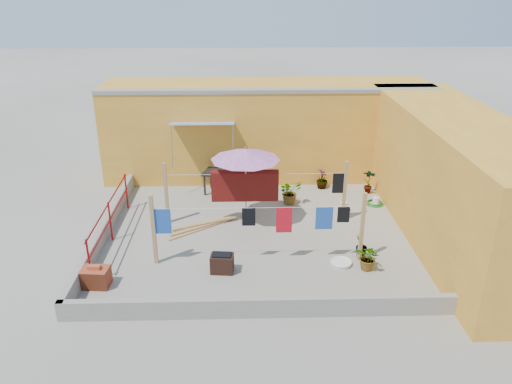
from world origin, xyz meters
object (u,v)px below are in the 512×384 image
(patio_umbrella, at_px, (246,155))
(water_jug_a, at_px, (376,201))
(water_jug_b, at_px, (344,207))
(brick_stack, at_px, (96,277))
(plant_back_a, at_px, (290,192))
(brazier, at_px, (222,263))
(outdoor_table, at_px, (228,174))
(white_basin, at_px, (341,262))
(green_hose, at_px, (375,203))

(patio_umbrella, xyz_separation_m, water_jug_a, (3.98, 1.05, -1.91))
(water_jug_b, bearing_deg, brick_stack, -149.50)
(brick_stack, xyz_separation_m, water_jug_b, (6.33, 3.73, -0.07))
(water_jug_a, bearing_deg, plant_back_a, 174.33)
(water_jug_a, height_order, water_jug_b, water_jug_b)
(brazier, bearing_deg, plant_back_a, 63.15)
(water_jug_b, bearing_deg, patio_umbrella, -167.38)
(brick_stack, bearing_deg, outdoor_table, 61.31)
(white_basin, distance_m, plant_back_a, 3.75)
(outdoor_table, distance_m, white_basin, 5.33)
(brick_stack, distance_m, white_basin, 5.77)
(green_hose, height_order, plant_back_a, plant_back_a)
(patio_umbrella, xyz_separation_m, outdoor_table, (-0.56, 2.14, -1.39))
(outdoor_table, distance_m, brazier, 4.73)
(white_basin, height_order, water_jug_a, water_jug_a)
(outdoor_table, distance_m, brick_stack, 5.96)
(brazier, relative_size, white_basin, 1.06)
(outdoor_table, relative_size, white_basin, 3.18)
(plant_back_a, bearing_deg, water_jug_b, -22.97)
(brazier, bearing_deg, water_jug_a, 38.34)
(water_jug_b, bearing_deg, brazier, -137.42)
(water_jug_b, relative_size, plant_back_a, 0.47)
(outdoor_table, xyz_separation_m, green_hose, (4.54, -0.98, -0.62))
(plant_back_a, bearing_deg, green_hose, -3.14)
(patio_umbrella, height_order, water_jug_b, patio_umbrella)
(outdoor_table, bearing_deg, patio_umbrella, -75.24)
(patio_umbrella, height_order, plant_back_a, patio_umbrella)
(white_basin, bearing_deg, water_jug_a, 63.38)
(patio_umbrella, height_order, brazier, patio_umbrella)
(green_hose, bearing_deg, patio_umbrella, -163.70)
(brick_stack, bearing_deg, brazier, 10.20)
(outdoor_table, height_order, water_jug_a, outdoor_table)
(green_hose, bearing_deg, water_jug_b, -154.39)
(white_basin, distance_m, green_hose, 3.87)
(outdoor_table, bearing_deg, water_jug_a, -13.52)
(brick_stack, distance_m, water_jug_b, 7.35)
(patio_umbrella, relative_size, green_hose, 4.08)
(brick_stack, bearing_deg, white_basin, 7.59)
(plant_back_a, bearing_deg, water_jug_a, -5.67)
(patio_umbrella, bearing_deg, water_jug_a, 14.74)
(brick_stack, xyz_separation_m, plant_back_a, (4.79, 4.38, 0.16))
(outdoor_table, relative_size, green_hose, 3.04)
(green_hose, bearing_deg, brick_stack, -150.18)
(outdoor_table, relative_size, brick_stack, 2.63)
(brick_stack, relative_size, green_hose, 1.15)
(brick_stack, bearing_deg, plant_back_a, 42.47)
(brazier, relative_size, plant_back_a, 0.74)
(brazier, xyz_separation_m, plant_back_a, (1.96, 3.88, 0.15))
(water_jug_a, distance_m, plant_back_a, 2.63)
(patio_umbrella, relative_size, brick_stack, 3.53)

